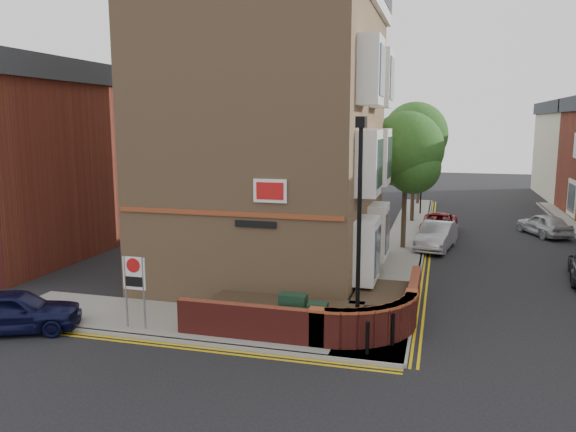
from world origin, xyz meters
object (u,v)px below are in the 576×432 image
(navy_hatchback, at_px, (14,311))
(zone_sign, at_px, (134,279))
(lamppost, at_px, (359,230))
(utility_cabinet_large, at_px, (293,314))
(silver_car_near, at_px, (436,236))

(navy_hatchback, bearing_deg, zone_sign, -98.00)
(lamppost, height_order, utility_cabinet_large, lamppost)
(silver_car_near, bearing_deg, utility_cabinet_large, -95.59)
(utility_cabinet_large, relative_size, silver_car_near, 0.29)
(zone_sign, bearing_deg, lamppost, 6.07)
(lamppost, xyz_separation_m, navy_hatchback, (-10.13, -1.70, -2.69))
(utility_cabinet_large, bearing_deg, navy_hatchback, -167.67)
(utility_cabinet_large, height_order, navy_hatchback, utility_cabinet_large)
(silver_car_near, bearing_deg, zone_sign, -110.68)
(lamppost, distance_m, utility_cabinet_large, 3.24)
(navy_hatchback, distance_m, silver_car_near, 19.31)
(lamppost, relative_size, navy_hatchback, 1.63)
(navy_hatchback, bearing_deg, silver_car_near, -62.69)
(utility_cabinet_large, distance_m, zone_sign, 4.86)
(zone_sign, bearing_deg, utility_cabinet_large, 9.69)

